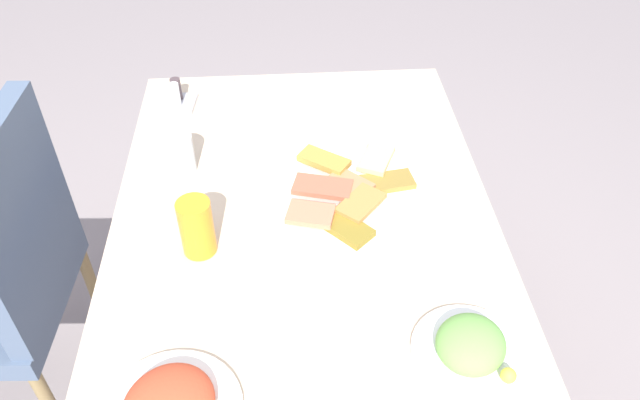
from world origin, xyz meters
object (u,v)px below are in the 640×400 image
object	(u,v)px
salad_plate_rice	(470,347)
drinking_glass	(178,154)
fork	(242,97)
pide_platter	(344,194)
spoon	(228,98)
dining_table	(305,246)
soda_can	(197,227)
condiment_caddy	(177,98)
paper_napkin	(235,99)

from	to	relation	value
salad_plate_rice	drinking_glass	xyz separation A→B (m)	(0.53, 0.53, 0.03)
salad_plate_rice	fork	size ratio (longest dim) A/B	1.14
drinking_glass	pide_platter	bearing A→B (deg)	-108.57
fork	spoon	xyz separation A→B (m)	(0.00, 0.04, 0.00)
dining_table	pide_platter	bearing A→B (deg)	-55.47
pide_platter	soda_can	bearing A→B (deg)	113.93
condiment_caddy	paper_napkin	bearing A→B (deg)	-81.92
salad_plate_rice	paper_napkin	size ratio (longest dim) A/B	1.26
pide_platter	salad_plate_rice	world-z (taller)	salad_plate_rice
soda_can	condiment_caddy	bearing A→B (deg)	10.45
fork	condiment_caddy	size ratio (longest dim) A/B	1.72
condiment_caddy	drinking_glass	bearing A→B (deg)	-172.87
spoon	condiment_caddy	bearing A→B (deg)	101.25
dining_table	paper_napkin	xyz separation A→B (m)	(0.47, 0.16, 0.08)
salad_plate_rice	dining_table	bearing A→B (deg)	36.60
soda_can	fork	world-z (taller)	soda_can
salad_plate_rice	spoon	size ratio (longest dim) A/B	1.01
paper_napkin	spoon	bearing A→B (deg)	90.00
dining_table	pide_platter	world-z (taller)	pide_platter
soda_can	spoon	distance (m)	0.55
dining_table	pide_platter	distance (m)	0.14
paper_napkin	fork	size ratio (longest dim) A/B	0.91
spoon	fork	bearing A→B (deg)	-87.93
paper_napkin	condiment_caddy	world-z (taller)	condiment_caddy
dining_table	drinking_glass	bearing A→B (deg)	56.32
paper_napkin	fork	xyz separation A→B (m)	(0.00, -0.02, 0.00)
dining_table	salad_plate_rice	xyz separation A→B (m)	(-0.35, -0.26, 0.10)
soda_can	spoon	xyz separation A→B (m)	(0.54, -0.03, -0.06)
soda_can	paper_napkin	xyz separation A→B (m)	(0.54, -0.05, -0.06)
soda_can	condiment_caddy	size ratio (longest dim) A/B	1.23
pide_platter	spoon	size ratio (longest dim) A/B	1.80
dining_table	drinking_glass	distance (m)	0.35
pide_platter	condiment_caddy	bearing A→B (deg)	45.33
drinking_glass	spoon	distance (m)	0.31
drinking_glass	condiment_caddy	bearing A→B (deg)	7.13
spoon	condiment_caddy	size ratio (longest dim) A/B	1.94
drinking_glass	fork	bearing A→B (deg)	-24.46
pide_platter	soda_can	xyz separation A→B (m)	(-0.13, 0.30, 0.05)
condiment_caddy	fork	bearing A→B (deg)	-82.79
drinking_glass	spoon	bearing A→B (deg)	-18.29
drinking_glass	spoon	xyz separation A→B (m)	(0.29, -0.10, -0.04)
salad_plate_rice	condiment_caddy	bearing A→B (deg)	35.28
pide_platter	fork	bearing A→B (deg)	29.14
pide_platter	salad_plate_rice	bearing A→B (deg)	-157.29
pide_platter	salad_plate_rice	size ratio (longest dim) A/B	1.78
drinking_glass	fork	size ratio (longest dim) A/B	0.56
salad_plate_rice	paper_napkin	distance (m)	0.92
dining_table	condiment_caddy	xyz separation A→B (m)	(0.45, 0.31, 0.10)
dining_table	salad_plate_rice	bearing A→B (deg)	-143.40
dining_table	pide_platter	size ratio (longest dim) A/B	3.40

